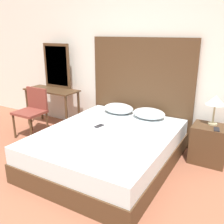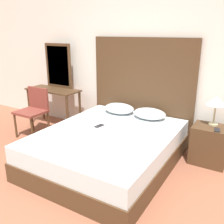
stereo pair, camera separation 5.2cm
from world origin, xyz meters
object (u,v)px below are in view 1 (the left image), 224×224
(table_lamp, at_px, (216,101))
(chair, at_px, (33,108))
(phone_on_bed, at_px, (99,126))
(phone_on_nightstand, at_px, (217,129))
(bed, at_px, (108,148))
(nightstand, at_px, (209,144))
(vanity_desk, at_px, (52,96))

(table_lamp, bearing_deg, chair, -167.86)
(table_lamp, relative_size, chair, 0.49)
(phone_on_bed, distance_m, phone_on_nightstand, 1.57)
(bed, height_order, nightstand, nightstand)
(bed, height_order, vanity_desk, vanity_desk)
(phone_on_nightstand, bearing_deg, chair, -171.53)
(table_lamp, bearing_deg, bed, -145.43)
(nightstand, relative_size, table_lamp, 1.31)
(phone_on_bed, xyz_separation_m, nightstand, (1.40, 0.63, -0.21))
(phone_on_bed, bearing_deg, phone_on_nightstand, 19.74)
(nightstand, bearing_deg, vanity_desk, -179.47)
(table_lamp, xyz_separation_m, phone_on_nightstand, (0.08, -0.17, -0.33))
(bed, distance_m, chair, 1.67)
(bed, height_order, chair, chair)
(bed, relative_size, phone_on_bed, 12.71)
(phone_on_bed, distance_m, chair, 1.42)
(bed, height_order, phone_on_bed, phone_on_bed)
(nightstand, height_order, vanity_desk, vanity_desk)
(vanity_desk, bearing_deg, phone_on_nightstand, -1.39)
(phone_on_bed, height_order, chair, chair)
(nightstand, xyz_separation_m, table_lamp, (0.00, 0.08, 0.60))
(nightstand, bearing_deg, phone_on_nightstand, -49.55)
(phone_on_nightstand, distance_m, vanity_desk, 2.92)
(nightstand, relative_size, chair, 0.64)
(table_lamp, xyz_separation_m, chair, (-2.82, -0.61, -0.38))
(bed, relative_size, phone_on_nightstand, 12.80)
(phone_on_nightstand, bearing_deg, bed, -153.07)
(vanity_desk, relative_size, chair, 1.25)
(vanity_desk, bearing_deg, bed, -23.35)
(table_lamp, distance_m, vanity_desk, 2.85)
(bed, xyz_separation_m, phone_on_bed, (-0.22, 0.11, 0.24))
(phone_on_nightstand, height_order, vanity_desk, vanity_desk)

